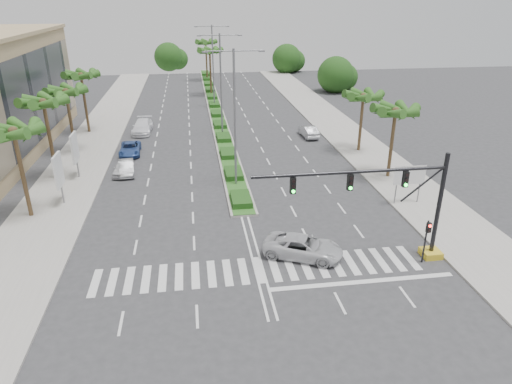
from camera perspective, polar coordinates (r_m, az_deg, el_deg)
ground at (r=29.18m, az=0.40°, el=-9.71°), size 160.00×160.00×0.00m
footpath_right at (r=50.59m, az=14.19°, el=4.39°), size 6.00×120.00×0.15m
footpath_left at (r=48.31m, az=-21.54°, el=2.54°), size 6.00×120.00×0.15m
median at (r=71.04m, az=-5.15°, el=10.42°), size 2.20×75.00×0.20m
median_grass at (r=71.02m, az=-5.16°, el=10.52°), size 1.80×75.00×0.04m
signal_gantry at (r=30.13m, az=18.14°, el=-2.32°), size 12.60×1.20×7.20m
pedestrian_signal at (r=30.81m, az=20.58°, el=-5.04°), size 0.28×0.36×3.00m
direction_sign at (r=38.88m, az=18.62°, el=1.83°), size 2.70×0.11×3.40m
billboard_near at (r=39.90m, az=-23.47°, el=2.42°), size 0.18×2.10×4.35m
billboard_far at (r=45.41m, az=-21.72°, el=5.11°), size 0.18×2.10×4.35m
palm_left_near at (r=37.63m, az=-28.02°, el=6.41°), size 4.57×4.68×7.55m
palm_left_mid at (r=44.94m, az=-25.01°, el=9.87°), size 4.57×4.68×7.95m
palm_left_far at (r=52.61m, az=-22.65°, el=11.30°), size 4.57×4.68×7.35m
palm_left_end at (r=60.23m, az=-21.01°, el=13.26°), size 4.57×4.68×7.75m
palm_right_near at (r=43.39m, az=17.03°, el=9.42°), size 4.57×4.68×7.05m
palm_right_far at (r=50.62m, az=13.26°, el=11.37°), size 4.57×4.68×6.75m
palm_median_a at (r=79.73m, az=-5.81°, el=16.97°), size 4.57×4.68×8.05m
palm_median_b at (r=94.64m, az=-6.30°, el=17.95°), size 4.57×4.68×8.05m
streetlight_near at (r=39.41m, az=-2.68°, el=9.98°), size 5.10×0.25×12.00m
streetlight_mid at (r=55.05m, az=-4.42°, el=13.78°), size 5.10×0.25×12.00m
streetlight_far at (r=70.85m, az=-5.41°, el=15.90°), size 5.10×0.25×12.00m
car_parked_a at (r=45.82m, az=-16.29°, el=2.93°), size 1.84×3.91×1.29m
car_parked_b at (r=45.80m, az=-15.89°, el=2.97°), size 1.86×4.08×1.30m
car_parked_c at (r=51.45m, az=-15.47°, el=5.24°), size 2.27×4.70×1.29m
car_parked_d at (r=59.48m, az=-14.00°, el=7.95°), size 2.50×5.58×1.59m
car_crossing at (r=30.33m, az=5.89°, el=-6.85°), size 5.73×4.36×1.45m
car_right at (r=56.33m, az=6.58°, el=7.55°), size 1.77×4.34×1.40m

